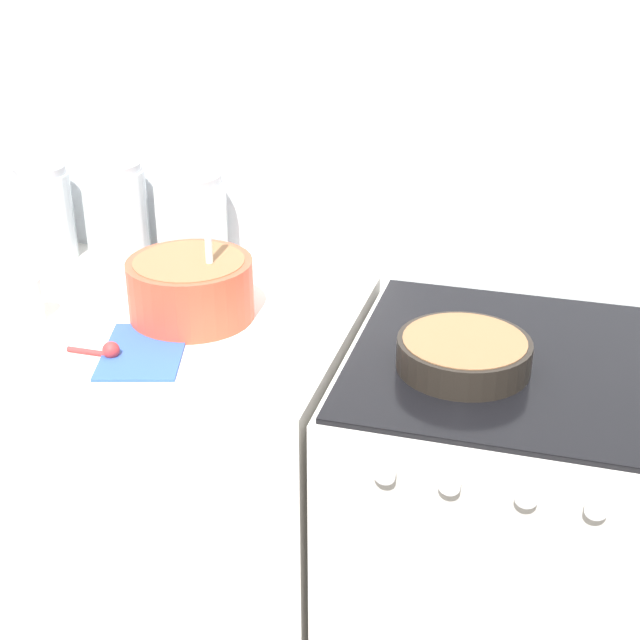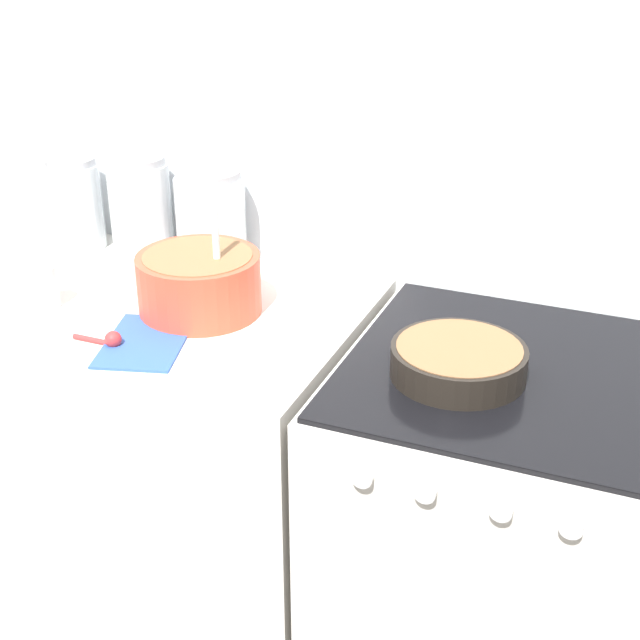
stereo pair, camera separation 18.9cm
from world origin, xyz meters
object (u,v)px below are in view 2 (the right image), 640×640
(stove, at_px, (490,542))
(mixing_bowl, at_px, (199,280))
(baking_pan, at_px, (458,360))
(storage_jar_right, at_px, (211,227))
(tin_can, at_px, (43,287))
(storage_jar_left, at_px, (76,209))
(storage_jar_middle, at_px, (141,215))

(stove, height_order, mixing_bowl, mixing_bowl)
(baking_pan, height_order, storage_jar_right, storage_jar_right)
(stove, bearing_deg, tin_can, -173.81)
(stove, xyz_separation_m, storage_jar_right, (-0.81, 0.24, 0.56))
(baking_pan, height_order, storage_jar_left, storage_jar_left)
(storage_jar_left, bearing_deg, tin_can, -65.84)
(storage_jar_left, height_order, storage_jar_right, storage_jar_right)
(mixing_bowl, distance_m, storage_jar_middle, 0.38)
(baking_pan, xyz_separation_m, storage_jar_right, (-0.72, 0.31, 0.07))
(baking_pan, bearing_deg, storage_jar_right, 156.59)
(storage_jar_left, distance_m, storage_jar_middle, 0.20)
(stove, bearing_deg, mixing_bowl, 179.73)
(storage_jar_middle, height_order, storage_jar_right, storage_jar_middle)
(storage_jar_left, xyz_separation_m, tin_can, (0.16, -0.36, -0.05))
(stove, relative_size, baking_pan, 3.30)
(mixing_bowl, xyz_separation_m, storage_jar_left, (-0.50, 0.24, 0.03))
(mixing_bowl, distance_m, baking_pan, 0.63)
(stove, relative_size, storage_jar_middle, 3.31)
(stove, height_order, storage_jar_middle, storage_jar_middle)
(mixing_bowl, bearing_deg, storage_jar_middle, 141.61)
(stove, distance_m, storage_jar_left, 1.35)
(storage_jar_right, bearing_deg, tin_can, -125.02)
(storage_jar_left, distance_m, tin_can, 0.39)
(mixing_bowl, relative_size, baking_pan, 1.07)
(baking_pan, bearing_deg, storage_jar_left, 164.58)
(baking_pan, distance_m, storage_jar_right, 0.78)
(baking_pan, xyz_separation_m, storage_jar_middle, (-0.92, 0.31, 0.08))
(storage_jar_left, bearing_deg, stove, -11.22)
(mixing_bowl, xyz_separation_m, storage_jar_right, (-0.10, 0.24, 0.03))
(stove, xyz_separation_m, mixing_bowl, (-0.71, 0.00, 0.52))
(storage_jar_left, height_order, storage_jar_middle, storage_jar_middle)
(storage_jar_left, xyz_separation_m, storage_jar_right, (0.41, 0.00, 0.01))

